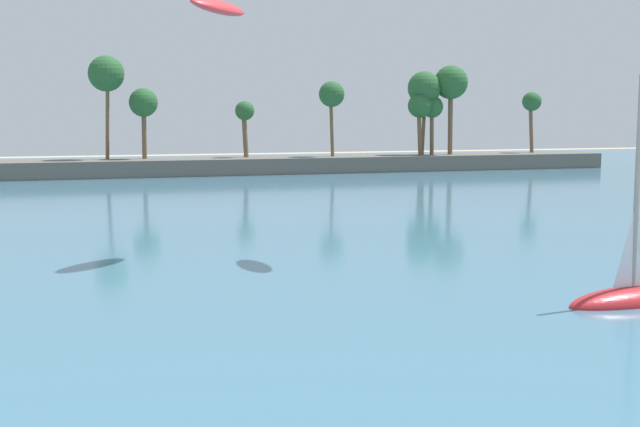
% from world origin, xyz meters
% --- Properties ---
extents(sea, '(220.00, 118.06, 0.06)m').
position_xyz_m(sea, '(0.00, 65.79, 0.03)').
color(sea, teal).
rests_on(sea, ground).
extents(palm_headland, '(114.16, 6.22, 12.63)m').
position_xyz_m(palm_headland, '(3.42, 84.94, 2.78)').
color(palm_headland, '#605B54').
rests_on(palm_headland, ground).
extents(kite_aloft_high_over_bay, '(3.90, 4.01, 1.13)m').
position_xyz_m(kite_aloft_high_over_bay, '(2.04, 33.64, 11.62)').
color(kite_aloft_high_over_bay, red).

